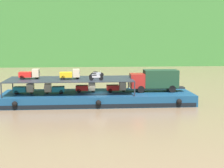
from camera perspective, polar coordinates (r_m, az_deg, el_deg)
ground_plane at (r=46.52m, az=-2.53°, el=-3.32°), size 400.00×400.00×0.00m
cargo_barge at (r=46.35m, az=-2.54°, el=-2.42°), size 26.54×8.05×1.50m
covered_lorry at (r=47.31m, az=7.51°, el=0.74°), size 7.86×2.32×3.10m
cargo_rack at (r=45.99m, az=-7.30°, el=0.82°), size 17.34×6.68×2.00m
mini_truck_lower_stern at (r=46.73m, az=-14.98°, el=-0.81°), size 2.76×1.24×1.38m
mini_truck_lower_aft at (r=45.97m, az=-10.00°, el=-0.81°), size 2.78×1.27×1.38m
mini_truck_lower_mid at (r=46.52m, az=-4.54°, el=-0.60°), size 2.79×1.30×1.38m
mini_truck_lower_fore at (r=46.71m, az=0.80°, el=-0.53°), size 2.76×1.23×1.38m
mini_truck_upper_stern at (r=46.69m, az=-14.10°, el=1.69°), size 2.75×1.21×1.38m
mini_truck_upper_mid at (r=45.48m, az=-7.29°, el=1.70°), size 2.79×1.30×1.38m
motorcycle_upper_port at (r=43.89m, az=-2.79°, el=1.18°), size 1.90×0.55×0.87m
motorcycle_upper_centre at (r=45.88m, az=-2.86°, el=1.49°), size 1.90×0.55×0.87m
motorcycle_upper_stbd at (r=47.88m, az=-2.62°, el=1.78°), size 1.90×0.55×0.87m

